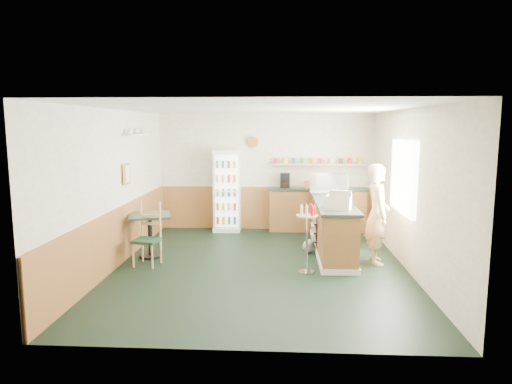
# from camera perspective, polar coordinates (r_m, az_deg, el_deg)

# --- Properties ---
(ground) EXTENTS (6.00, 6.00, 0.00)m
(ground) POSITION_cam_1_polar(r_m,az_deg,el_deg) (8.01, 0.44, -9.31)
(ground) COLOR black
(ground) RESTS_ON ground
(room_envelope) EXTENTS (5.04, 6.02, 2.72)m
(room_envelope) POSITION_cam_1_polar(r_m,az_deg,el_deg) (8.43, -0.85, 2.17)
(room_envelope) COLOR silver
(room_envelope) RESTS_ON ground
(service_counter) EXTENTS (0.68, 3.01, 1.01)m
(service_counter) POSITION_cam_1_polar(r_m,az_deg,el_deg) (8.97, 9.45, -4.45)
(service_counter) COLOR olive
(service_counter) RESTS_ON ground
(back_counter) EXTENTS (2.24, 0.42, 1.69)m
(back_counter) POSITION_cam_1_polar(r_m,az_deg,el_deg) (10.63, 7.60, -1.94)
(back_counter) COLOR olive
(back_counter) RESTS_ON ground
(drinks_fridge) EXTENTS (0.62, 0.53, 1.88)m
(drinks_fridge) POSITION_cam_1_polar(r_m,az_deg,el_deg) (10.55, -3.61, 0.19)
(drinks_fridge) COLOR white
(drinks_fridge) RESTS_ON ground
(display_case) EXTENTS (0.78, 0.41, 0.44)m
(display_case) POSITION_cam_1_polar(r_m,az_deg,el_deg) (9.60, 9.06, 1.04)
(display_case) COLOR silver
(display_case) RESTS_ON service_counter
(cash_register) EXTENTS (0.50, 0.51, 0.24)m
(cash_register) POSITION_cam_1_polar(r_m,az_deg,el_deg) (7.92, 10.29, -1.24)
(cash_register) COLOR beige
(cash_register) RESTS_ON service_counter
(shopkeeper) EXTENTS (0.44, 0.60, 1.77)m
(shopkeeper) POSITION_cam_1_polar(r_m,az_deg,el_deg) (8.27, 14.91, -2.70)
(shopkeeper) COLOR tan
(shopkeeper) RESTS_ON ground
(condiment_stand) EXTENTS (0.36, 0.36, 1.13)m
(condiment_stand) POSITION_cam_1_polar(r_m,az_deg,el_deg) (7.57, 6.39, -4.55)
(condiment_stand) COLOR silver
(condiment_stand) RESTS_ON ground
(newspaper_rack) EXTENTS (0.09, 0.41, 0.49)m
(newspaper_rack) POSITION_cam_1_polar(r_m,az_deg,el_deg) (8.83, 7.22, -4.51)
(newspaper_rack) COLOR black
(newspaper_rack) RESTS_ON ground
(cafe_table) EXTENTS (0.91, 0.91, 0.81)m
(cafe_table) POSITION_cam_1_polar(r_m,az_deg,el_deg) (8.66, -13.11, -4.28)
(cafe_table) COLOR black
(cafe_table) RESTS_ON ground
(cafe_chair) EXTENTS (0.47, 0.47, 1.10)m
(cafe_chair) POSITION_cam_1_polar(r_m,az_deg,el_deg) (8.25, -13.35, -4.86)
(cafe_chair) COLOR black
(cafe_chair) RESTS_ON ground
(dog_doorstop) EXTENTS (0.24, 0.31, 0.29)m
(dog_doorstop) POSITION_cam_1_polar(r_m,az_deg,el_deg) (8.88, 6.63, -6.69)
(dog_doorstop) COLOR gray
(dog_doorstop) RESTS_ON ground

